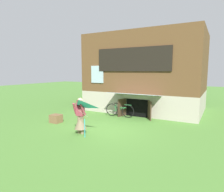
{
  "coord_description": "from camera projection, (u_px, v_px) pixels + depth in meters",
  "views": [
    {
      "loc": [
        4.58,
        -7.7,
        2.72
      ],
      "look_at": [
        -0.11,
        0.74,
        1.47
      ],
      "focal_mm": 31.45,
      "sensor_mm": 36.0,
      "label": 1
    }
  ],
  "objects": [
    {
      "name": "kite",
      "position": [
        79.0,
        109.0,
        7.72
      ],
      "size": [
        0.86,
        0.97,
        1.46
      ],
      "color": "#2DB2CC",
      "rests_on": "ground_plane"
    },
    {
      "name": "person",
      "position": [
        80.0,
        119.0,
        8.45
      ],
      "size": [
        0.61,
        0.52,
        1.57
      ],
      "rotation": [
        0.0,
        0.0,
        0.21
      ],
      "color": "#7F6B51",
      "rests_on": "ground_plane"
    },
    {
      "name": "wooden_crate",
      "position": [
        56.0,
        119.0,
        10.33
      ],
      "size": [
        0.55,
        0.47,
        0.42
      ],
      "primitive_type": "cube",
      "color": "brown",
      "rests_on": "ground_plane"
    },
    {
      "name": "bicycle_green",
      "position": [
        120.0,
        110.0,
        11.6
      ],
      "size": [
        1.78,
        0.15,
        0.81
      ],
      "rotation": [
        0.0,
        0.0,
        0.06
      ],
      "color": "black",
      "rests_on": "ground_plane"
    },
    {
      "name": "log_house",
      "position": [
        146.0,
        73.0,
        13.64
      ],
      "size": [
        7.43,
        6.06,
        5.1
      ],
      "color": "#ADA393",
      "rests_on": "ground_plane"
    },
    {
      "name": "ground_plane",
      "position": [
        106.0,
        129.0,
        9.23
      ],
      "size": [
        60.0,
        60.0,
        0.0
      ],
      "primitive_type": "plane",
      "color": "#4C7F33"
    }
  ]
}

